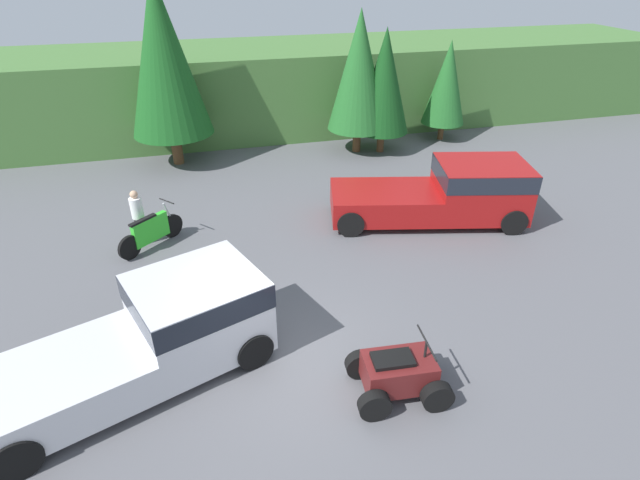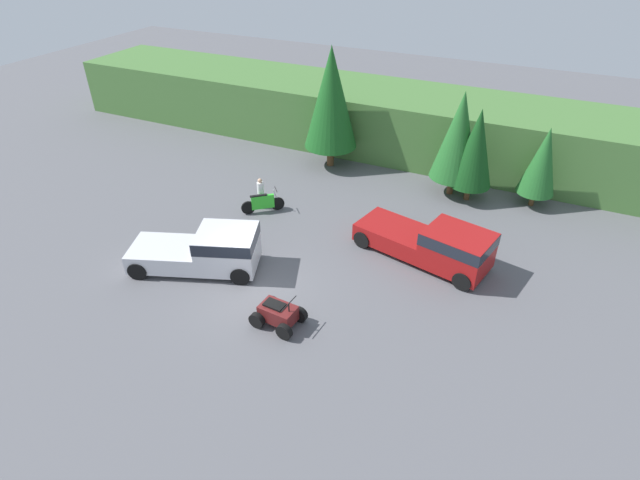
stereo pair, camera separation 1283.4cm
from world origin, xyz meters
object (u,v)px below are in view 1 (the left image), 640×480
(pickup_truck_red, at_px, (449,191))
(quad_atv, at_px, (398,374))
(pickup_truck_second, at_px, (158,332))
(rider_person, at_px, (138,215))
(dirt_bike, at_px, (151,232))

(pickup_truck_red, height_order, quad_atv, pickup_truck_red)
(pickup_truck_second, height_order, rider_person, pickup_truck_second)
(pickup_truck_second, bearing_deg, pickup_truck_red, 7.11)
(quad_atv, distance_m, rider_person, 8.68)
(dirt_bike, distance_m, rider_person, 0.60)
(pickup_truck_red, xyz_separation_m, dirt_bike, (-8.84, 0.56, -0.48))
(pickup_truck_red, relative_size, pickup_truck_second, 1.08)
(dirt_bike, bearing_deg, rider_person, 90.34)
(rider_person, bearing_deg, dirt_bike, -89.39)
(pickup_truck_red, relative_size, rider_person, 3.78)
(dirt_bike, height_order, rider_person, rider_person)
(pickup_truck_red, bearing_deg, rider_person, -172.46)
(pickup_truck_red, bearing_deg, pickup_truck_second, -139.05)
(rider_person, bearing_deg, pickup_truck_second, -123.79)
(dirt_bike, bearing_deg, pickup_truck_second, -126.95)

